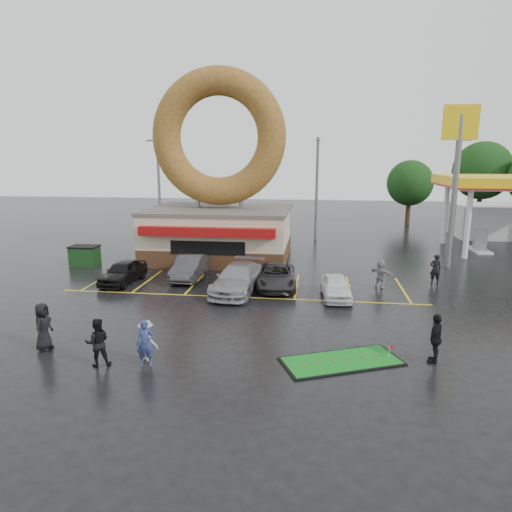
# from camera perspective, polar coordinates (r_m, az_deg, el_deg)

# --- Properties ---
(ground) EXTENTS (120.00, 120.00, 0.00)m
(ground) POSITION_cam_1_polar(r_m,az_deg,el_deg) (21.39, -3.77, -7.89)
(ground) COLOR black
(ground) RESTS_ON ground
(donut_shop) EXTENTS (10.20, 8.70, 13.50)m
(donut_shop) POSITION_cam_1_polar(r_m,az_deg,el_deg) (33.51, -4.60, 7.32)
(donut_shop) COLOR #472B19
(donut_shop) RESTS_ON ground
(gas_station) EXTENTS (12.30, 13.65, 5.90)m
(gas_station) POSITION_cam_1_polar(r_m,az_deg,el_deg) (43.79, 29.10, 5.99)
(gas_station) COLOR silver
(gas_station) RESTS_ON ground
(shell_sign) EXTENTS (2.20, 0.36, 10.60)m
(shell_sign) POSITION_cam_1_polar(r_m,az_deg,el_deg) (32.91, 23.89, 11.31)
(shell_sign) COLOR slate
(shell_sign) RESTS_ON ground
(streetlight_left) EXTENTS (0.40, 2.21, 9.00)m
(streetlight_left) POSITION_cam_1_polar(r_m,az_deg,el_deg) (42.07, -12.06, 8.55)
(streetlight_left) COLOR slate
(streetlight_left) RESTS_ON ground
(streetlight_mid) EXTENTS (0.40, 2.21, 9.00)m
(streetlight_mid) POSITION_cam_1_polar(r_m,az_deg,el_deg) (40.67, 7.60, 8.59)
(streetlight_mid) COLOR slate
(streetlight_mid) RESTS_ON ground
(streetlight_right) EXTENTS (0.40, 2.21, 9.00)m
(streetlight_right) POSITION_cam_1_polar(r_m,az_deg,el_deg) (43.35, 23.82, 7.88)
(streetlight_right) COLOR slate
(streetlight_right) RESTS_ON ground
(tree_far_c) EXTENTS (6.30, 6.30, 9.00)m
(tree_far_c) POSITION_cam_1_polar(r_m,az_deg,el_deg) (56.62, 26.46, 9.53)
(tree_far_c) COLOR #332114
(tree_far_c) RESTS_ON ground
(tree_far_d) EXTENTS (4.90, 4.90, 7.00)m
(tree_far_d) POSITION_cam_1_polar(r_m,az_deg,el_deg) (52.70, 18.68, 8.63)
(tree_far_d) COLOR #332114
(tree_far_d) RESTS_ON ground
(car_black) EXTENTS (1.93, 4.09, 1.35)m
(car_black) POSITION_cam_1_polar(r_m,az_deg,el_deg) (28.19, -16.29, -1.92)
(car_black) COLOR black
(car_black) RESTS_ON ground
(car_dgrey) EXTENTS (1.52, 4.34, 1.43)m
(car_dgrey) POSITION_cam_1_polar(r_m,az_deg,el_deg) (28.36, -8.28, -1.38)
(car_dgrey) COLOR #323235
(car_dgrey) RESTS_ON ground
(car_silver) EXTENTS (2.77, 5.52, 1.54)m
(car_silver) POSITION_cam_1_polar(r_m,az_deg,el_deg) (25.27, -2.26, -2.84)
(car_silver) COLOR #939297
(car_silver) RESTS_ON ground
(car_grey) EXTENTS (2.57, 4.86, 1.30)m
(car_grey) POSITION_cam_1_polar(r_m,az_deg,el_deg) (26.26, 2.56, -2.53)
(car_grey) COLOR #2B2A2D
(car_grey) RESTS_ON ground
(car_white) EXTENTS (1.75, 3.72, 1.23)m
(car_white) POSITION_cam_1_polar(r_m,az_deg,el_deg) (24.60, 9.94, -3.82)
(car_white) COLOR white
(car_white) RESTS_ON ground
(person_blue) EXTENTS (0.70, 0.54, 1.72)m
(person_blue) POSITION_cam_1_polar(r_m,az_deg,el_deg) (17.04, -13.67, -10.56)
(person_blue) COLOR navy
(person_blue) RESTS_ON ground
(person_blackjkt) EXTENTS (1.07, 0.97, 1.78)m
(person_blackjkt) POSITION_cam_1_polar(r_m,az_deg,el_deg) (17.52, -19.20, -10.16)
(person_blackjkt) COLOR black
(person_blackjkt) RESTS_ON ground
(person_hoodie) EXTENTS (1.13, 0.86, 1.55)m
(person_hoodie) POSITION_cam_1_polar(r_m,az_deg,el_deg) (17.52, -13.58, -10.21)
(person_hoodie) COLOR #9C9C9E
(person_hoodie) RESTS_ON ground
(person_bystander) EXTENTS (0.65, 0.95, 1.88)m
(person_bystander) POSITION_cam_1_polar(r_m,az_deg,el_deg) (19.70, -25.07, -7.98)
(person_bystander) COLOR black
(person_bystander) RESTS_ON ground
(person_cameraman) EXTENTS (0.82, 1.18, 1.86)m
(person_cameraman) POSITION_cam_1_polar(r_m,az_deg,el_deg) (18.06, 21.55, -9.54)
(person_cameraman) COLOR black
(person_cameraman) RESTS_ON ground
(person_walker_near) EXTENTS (1.44, 1.40, 1.64)m
(person_walker_near) POSITION_cam_1_polar(r_m,az_deg,el_deg) (27.03, 15.29, -2.16)
(person_walker_near) COLOR gray
(person_walker_near) RESTS_ON ground
(person_walker_far) EXTENTS (0.65, 0.43, 1.78)m
(person_walker_far) POSITION_cam_1_polar(r_m,az_deg,el_deg) (28.86, 21.52, -1.54)
(person_walker_far) COLOR black
(person_walker_far) RESTS_ON ground
(dumpster) EXTENTS (1.81, 1.21, 1.30)m
(dumpster) POSITION_cam_1_polar(r_m,az_deg,el_deg) (33.55, -20.62, -0.03)
(dumpster) COLOR #184019
(dumpster) RESTS_ON ground
(putting_green) EXTENTS (4.75, 3.47, 0.55)m
(putting_green) POSITION_cam_1_polar(r_m,az_deg,el_deg) (17.47, 10.63, -12.79)
(putting_green) COLOR black
(putting_green) RESTS_ON ground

